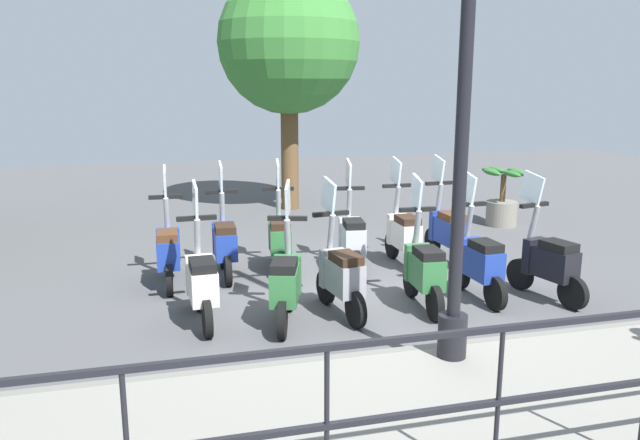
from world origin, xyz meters
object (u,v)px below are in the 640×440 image
object	(u,v)px
scooter_far_4	(225,242)
lamp_post_near	(463,126)
scooter_far_1	(403,233)
scooter_near_5	(202,281)
scooter_near_0	(548,261)
scooter_near_1	(478,261)
scooter_far_0	(446,229)
scooter_far_2	(352,237)
scooter_near_3	(340,274)
scooter_near_2	(423,269)
scooter_far_5	(168,250)
scooter_near_4	(286,282)
tree_distant	(289,44)
potted_palm	(502,202)
scooter_far_3	(280,238)

from	to	relation	value
scooter_far_4	lamp_post_near	bearing A→B (deg)	-152.17
scooter_far_1	scooter_near_5	bearing A→B (deg)	116.83
scooter_near_0	scooter_near_1	distance (m)	0.84
scooter_far_0	scooter_far_2	xyz separation A→B (m)	(-0.10, 1.49, 0.00)
lamp_post_near	scooter_near_3	world-z (taller)	lamp_post_near
lamp_post_near	scooter_far_0	bearing A→B (deg)	-24.83
scooter_near_2	scooter_far_1	xyz separation A→B (m)	(1.68, -0.42, 0.00)
scooter_far_4	scooter_far_5	bearing A→B (deg)	106.98
scooter_near_4	scooter_far_1	size ratio (longest dim) A/B	1.00
scooter_near_2	scooter_near_5	bearing A→B (deg)	90.33
tree_distant	scooter_far_0	xyz separation A→B (m)	(-4.42, -1.42, -2.86)
scooter_near_1	scooter_far_1	distance (m)	1.59
scooter_near_5	potted_palm	bearing A→B (deg)	-60.96
scooter_near_4	scooter_far_3	distance (m)	1.94
scooter_near_5	scooter_near_1	bearing A→B (deg)	-93.05
scooter_far_1	scooter_far_2	bearing A→B (deg)	92.81
scooter_near_4	scooter_far_0	distance (m)	3.32
scooter_far_0	scooter_near_5	bearing A→B (deg)	110.94
scooter_far_5	scooter_near_0	bearing A→B (deg)	-109.48
lamp_post_near	scooter_far_0	size ratio (longest dim) A/B	3.04
lamp_post_near	scooter_near_1	distance (m)	2.73
scooter_far_5	scooter_far_2	bearing A→B (deg)	-87.62
scooter_near_5	scooter_far_4	xyz separation A→B (m)	(1.63, -0.42, 0.00)
tree_distant	scooter_far_4	distance (m)	5.52
scooter_far_2	scooter_far_4	distance (m)	1.76
scooter_far_3	scooter_far_0	bearing A→B (deg)	-84.59
scooter_far_5	lamp_post_near	bearing A→B (deg)	-141.15
scooter_far_0	scooter_far_5	xyz separation A→B (m)	(-0.15, 3.99, 0.00)
scooter_far_4	scooter_far_5	world-z (taller)	same
scooter_near_1	scooter_far_0	size ratio (longest dim) A/B	1.00
potted_palm	scooter_near_4	xyz separation A→B (m)	(-3.73, 4.82, 0.04)
lamp_post_near	scooter_near_2	distance (m)	2.41
scooter_near_5	scooter_far_3	world-z (taller)	same
scooter_near_5	scooter_far_4	world-z (taller)	same
scooter_far_2	scooter_far_1	bearing A→B (deg)	-78.97
potted_palm	scooter_near_4	distance (m)	6.10
lamp_post_near	scooter_near_2	xyz separation A→B (m)	(1.59, -0.41, -1.76)
lamp_post_near	scooter_near_0	world-z (taller)	lamp_post_near
scooter_far_1	scooter_far_3	world-z (taller)	same
scooter_near_4	scooter_far_5	size ratio (longest dim) A/B	1.00
scooter_far_4	scooter_near_4	bearing A→B (deg)	-165.01
lamp_post_near	scooter_near_5	size ratio (longest dim) A/B	3.04
scooter_far_0	scooter_far_4	bearing A→B (deg)	86.63
lamp_post_near	scooter_near_1	bearing A→B (deg)	-34.63
scooter_near_1	scooter_far_1	size ratio (longest dim) A/B	1.00
scooter_near_0	scooter_near_4	bearing A→B (deg)	76.44
scooter_far_1	tree_distant	bearing A→B (deg)	8.84
scooter_near_0	scooter_far_2	bearing A→B (deg)	34.97
scooter_far_1	scooter_near_1	bearing A→B (deg)	-167.49
scooter_far_0	scooter_near_4	bearing A→B (deg)	120.92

